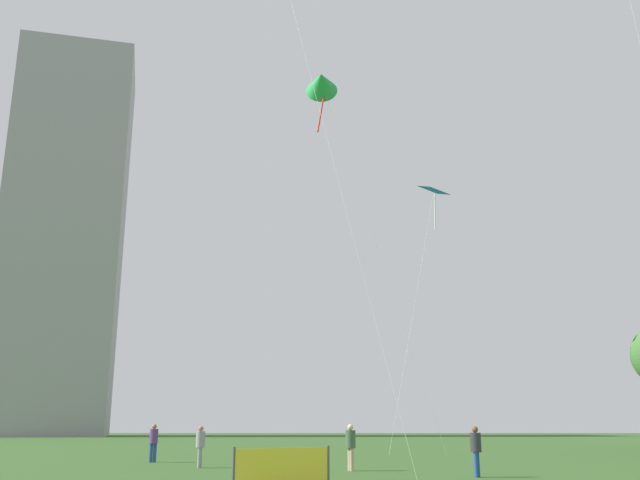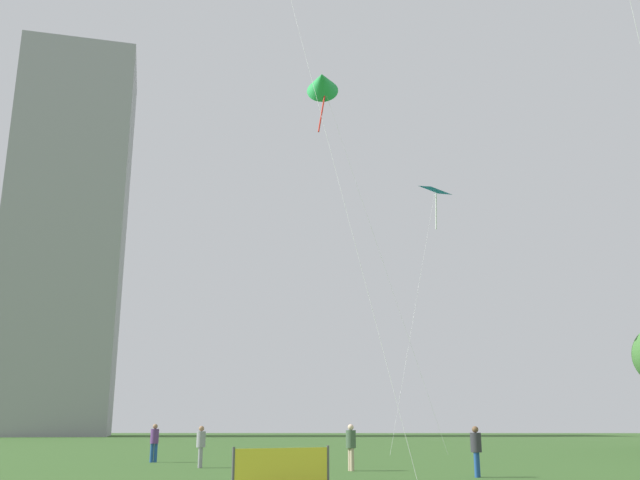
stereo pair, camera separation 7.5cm
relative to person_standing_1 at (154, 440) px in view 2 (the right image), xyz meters
name	(u,v)px [view 2 (the right image)]	position (x,y,z in m)	size (l,w,h in m)	color
person_standing_1	(154,440)	(0.00, 0.00, 0.00)	(0.40, 0.40, 1.80)	#1E478C
person_standing_2	(351,444)	(9.45, -6.20, -0.01)	(0.40, 0.40, 1.79)	tan
person_standing_3	(201,443)	(3.10, -4.34, -0.05)	(0.38, 0.38, 1.72)	gray
person_standing_4	(476,448)	(13.76, -9.55, -0.05)	(0.38, 0.38, 1.71)	#1E478C
kite_flying_1	(322,83)	(8.11, 5.04, 21.77)	(8.55, 4.93, 24.02)	silver
kite_flying_2	(435,193)	(16.53, 15.37, 17.81)	(5.65, 7.99, 19.60)	silver
distant_highrise_0	(68,236)	(-36.70, 77.72, 31.75)	(18.45, 18.15, 65.59)	#939399
event_banner	(282,466)	(7.32, -14.26, -0.41)	(2.67, 1.52, 1.17)	#4C4C4C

